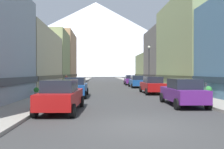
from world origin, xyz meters
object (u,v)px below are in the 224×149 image
at_px(car_right_1, 152,85).
at_px(car_right_3, 130,80).
at_px(car_left_0, 61,96).
at_px(trash_bin_right, 187,89).
at_px(car_right_2, 137,81).
at_px(potted_plant_1, 36,92).
at_px(potted_plant_0, 208,91).
at_px(car_right_0, 183,92).
at_px(streetlamp_right, 149,60).
at_px(car_left_1, 76,87).
at_px(pedestrian_0, 66,82).
at_px(parking_meter_near, 206,89).

height_order(car_right_1, car_right_3, same).
height_order(car_left_0, trash_bin_right, car_left_0).
bearing_deg(car_right_2, potted_plant_1, -129.85).
relative_size(car_right_1, potted_plant_0, 4.58).
bearing_deg(car_right_0, car_left_0, -166.81).
bearing_deg(trash_bin_right, car_right_1, 133.97).
xyz_separation_m(car_right_1, streetlamp_right, (1.55, 8.22, 3.09)).
relative_size(car_left_1, pedestrian_0, 2.52).
distance_m(trash_bin_right, potted_plant_0, 2.75).
relative_size(car_right_2, streetlamp_right, 0.76).
xyz_separation_m(car_left_0, car_right_3, (7.60, 26.24, 0.00)).
distance_m(car_left_0, potted_plant_0, 11.76).
distance_m(car_right_3, potted_plant_1, 22.63).
relative_size(car_right_0, car_right_3, 1.00).
relative_size(car_left_1, car_right_0, 0.99).
height_order(car_right_0, streetlamp_right, streetlamp_right).
relative_size(car_right_1, trash_bin_right, 4.51).
height_order(car_right_0, potted_plant_0, car_right_0).
height_order(potted_plant_0, streetlamp_right, streetlamp_right).
distance_m(car_left_0, car_right_2, 20.74).
height_order(parking_meter_near, trash_bin_right, parking_meter_near).
height_order(car_right_0, car_right_3, same).
bearing_deg(car_right_1, pedestrian_0, 142.52).
bearing_deg(potted_plant_0, potted_plant_1, 173.04).
relative_size(car_left_0, car_left_1, 1.01).
bearing_deg(car_left_0, potted_plant_0, 23.27).
relative_size(car_left_1, car_right_2, 1.00).
height_order(car_right_2, parking_meter_near, car_right_2).
height_order(pedestrian_0, streetlamp_right, streetlamp_right).
relative_size(car_right_0, potted_plant_0, 4.61).
relative_size(car_left_0, car_right_2, 1.01).
relative_size(car_right_1, car_right_3, 0.99).
distance_m(car_right_0, potted_plant_1, 11.73).
height_order(car_right_3, potted_plant_1, car_right_3).
height_order(car_right_2, potted_plant_0, car_right_2).
relative_size(trash_bin_right, pedestrian_0, 0.56).
bearing_deg(pedestrian_0, car_right_2, 9.19).
distance_m(car_left_0, car_left_1, 7.30).
bearing_deg(car_right_1, trash_bin_right, -46.03).
height_order(car_left_0, car_right_2, same).
xyz_separation_m(car_left_1, car_right_2, (7.60, 11.99, 0.00)).
xyz_separation_m(potted_plant_1, streetlamp_right, (12.35, 11.83, 3.41)).
relative_size(parking_meter_near, potted_plant_1, 1.68).
relative_size(car_right_0, trash_bin_right, 4.54).
distance_m(car_right_3, parking_meter_near, 23.74).
distance_m(car_right_2, car_right_3, 6.95).
bearing_deg(car_right_1, car_left_1, -160.68).
relative_size(trash_bin_right, potted_plant_0, 1.02).
distance_m(car_right_0, pedestrian_0, 18.80).
relative_size(car_left_0, parking_meter_near, 3.37).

